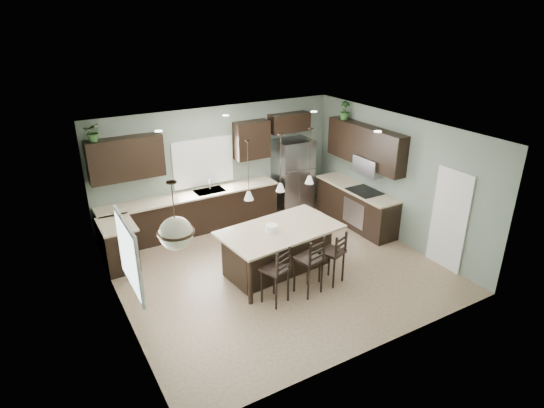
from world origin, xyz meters
The scene contains 32 objects.
ground centered at (0.00, 0.00, 0.00)m, with size 6.00×6.00×0.00m, color #9E8466.
pantry_door centered at (2.98, -1.55, 1.02)m, with size 0.04×0.82×2.04m, color white.
window_back centered at (-0.40, 2.73, 1.55)m, with size 1.35×0.02×1.00m, color white.
window_left centered at (-2.98, -0.80, 1.55)m, with size 0.02×1.10×1.00m, color white.
left_return_cabs centered at (-2.70, 1.70, 0.45)m, with size 0.60×0.90×0.90m, color black.
left_return_countertop centered at (-2.68, 1.70, 0.92)m, with size 0.66×0.96×0.04m, color beige.
back_lower_cabs centered at (-0.85, 2.45, 0.45)m, with size 4.20×0.60×0.90m, color black.
back_countertop centered at (-0.85, 2.43, 0.92)m, with size 4.20×0.66×0.04m, color beige.
sink_inset centered at (-0.40, 2.43, 0.94)m, with size 0.70×0.45×0.01m, color gray.
faucet centered at (-0.40, 2.40, 1.08)m, with size 0.02×0.02×0.28m, color silver.
back_upper_left centered at (-2.15, 2.58, 1.95)m, with size 1.55×0.34×0.90m, color black.
back_upper_right centered at (0.80, 2.58, 1.95)m, with size 0.85×0.34×0.90m, color black.
fridge_header centered at (1.85, 2.58, 2.25)m, with size 1.05×0.34×0.45m, color black.
right_lower_cabs centered at (2.70, 0.87, 0.45)m, with size 0.60×2.35×0.90m, color black.
right_countertop centered at (2.68, 0.87, 0.92)m, with size 0.66×2.35×0.04m, color beige.
cooktop centered at (2.68, 0.60, 0.94)m, with size 0.58×0.75×0.02m, color black.
wall_oven_front centered at (2.40, 0.60, 0.45)m, with size 0.01×0.72×0.60m, color gray.
right_upper_cabs centered at (2.83, 0.87, 1.95)m, with size 0.34×2.35×0.90m, color black.
microwave centered at (2.78, 0.60, 1.55)m, with size 0.40×0.75×0.40m, color gray.
refrigerator centered at (1.87, 2.42, 0.93)m, with size 0.90×0.74×1.85m, color gray.
kitchen_island centered at (0.01, -0.07, 0.46)m, with size 2.31×1.31×0.92m, color black.
serving_dish centered at (-0.19, -0.09, 0.99)m, with size 0.24×0.24×0.14m, color white.
bar_stool_left centered at (-0.61, -0.93, 0.55)m, with size 0.41×0.41×1.11m, color black.
bar_stool_center centered at (0.06, -0.98, 0.58)m, with size 0.43×0.43×1.16m, color black.
bar_stool_right centered at (0.64, -0.91, 0.53)m, with size 0.40×0.40×1.07m, color black.
pendant_left centered at (-0.69, -0.15, 2.25)m, with size 0.17×0.17×1.10m, color white, non-canonical shape.
pendant_center centered at (0.01, -0.07, 2.25)m, with size 0.17×0.17×1.10m, color silver, non-canonical shape.
pendant_right centered at (0.70, 0.00, 2.25)m, with size 0.17×0.17×1.10m, color silver, non-canonical shape.
chandelier centered at (-2.45, -1.45, 2.31)m, with size 0.50×0.50×0.98m, color beige, non-canonical shape.
plant_back_left centered at (-2.71, 2.55, 2.60)m, with size 0.35×0.31×0.39m, color #2D5726.
plant_right_wall centered at (2.80, 1.64, 2.61)m, with size 0.24×0.24×0.42m, color #295927.
room_shell centered at (0.00, 0.00, 1.70)m, with size 6.00×6.00×6.00m.
Camera 1 is at (-4.04, -6.77, 4.79)m, focal length 30.00 mm.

